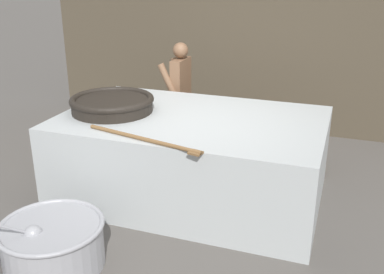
% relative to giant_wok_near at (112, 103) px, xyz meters
% --- Properties ---
extents(ground_plane, '(60.00, 60.00, 0.00)m').
position_rel_giant_wok_near_xyz_m(ground_plane, '(0.95, 0.11, -1.08)').
color(ground_plane, '#56514C').
extents(hearth_platform, '(2.97, 1.91, 0.98)m').
position_rel_giant_wok_near_xyz_m(hearth_platform, '(0.95, 0.11, -0.59)').
color(hearth_platform, '#B2B7B7').
rests_on(hearth_platform, ground_plane).
extents(giant_wok_near, '(0.98, 0.98, 0.18)m').
position_rel_giant_wok_near_xyz_m(giant_wok_near, '(0.00, 0.00, 0.00)').
color(giant_wok_near, black).
rests_on(giant_wok_near, hearth_platform).
extents(stirring_paddle, '(1.34, 0.37, 0.04)m').
position_rel_giant_wok_near_xyz_m(stirring_paddle, '(0.80, -0.76, -0.08)').
color(stirring_paddle, brown).
rests_on(stirring_paddle, hearth_platform).
extents(cook, '(0.37, 0.57, 1.58)m').
position_rel_giant_wok_near_xyz_m(cook, '(0.29, 1.48, -0.22)').
color(cook, brown).
rests_on(cook, ground_plane).
extents(prep_bowl_vegetables, '(0.95, 1.12, 0.82)m').
position_rel_giant_wok_near_xyz_m(prep_bowl_vegetables, '(0.23, -1.62, -0.83)').
color(prep_bowl_vegetables, '#9E9EA3').
rests_on(prep_bowl_vegetables, ground_plane).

